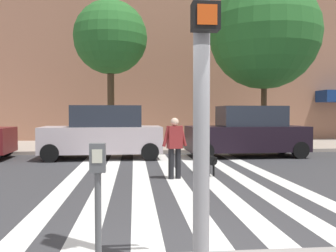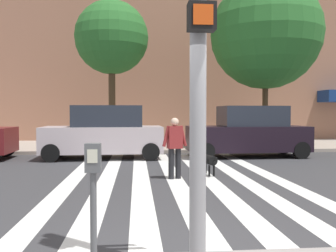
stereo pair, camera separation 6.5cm
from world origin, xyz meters
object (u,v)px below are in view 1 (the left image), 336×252
Objects in this scene: parking_meter_curbside at (98,197)px; parked_car_third_in_line at (247,133)px; parked_car_behind_first at (103,133)px; pedestrian_dog_walker at (175,144)px; street_tree_middle at (265,34)px; dog_on_leash at (206,159)px; street_tree_nearest at (110,38)px.

parked_car_third_in_line is (4.84, 10.99, -0.06)m from parking_meter_curbside.
pedestrian_dog_walker is at bearing -63.61° from parked_car_behind_first.
parked_car_behind_first is at bearing -161.49° from street_tree_middle.
parked_car_third_in_line is at bearing 0.00° from parked_car_behind_first.
dog_on_leash is (0.98, 0.55, -0.48)m from pedestrian_dog_walker.
parking_meter_curbside is 7.39m from dog_on_leash.
parked_car_behind_first reaches higher than parking_meter_curbside.
pedestrian_dog_walker is 1.45× the size of dog_on_leash.
street_tree_middle is at bearing 18.51° from parked_car_behind_first.
pedestrian_dog_walker is (-4.99, -7.00, -4.51)m from street_tree_middle.
street_tree_middle is at bearing -2.98° from street_tree_nearest.
street_tree_nearest is 8.87m from dog_on_leash.
dog_on_leash is at bearing -65.37° from street_tree_nearest.
parking_meter_curbside is 1.20× the size of dog_on_leash.
parking_meter_curbside is 11.02m from parked_car_behind_first.
street_tree_middle is 4.79× the size of pedestrian_dog_walker.
street_tree_nearest is at bearing 87.56° from parked_car_behind_first.
street_tree_nearest is at bearing 106.24° from pedestrian_dog_walker.
street_tree_middle is 6.92× the size of dog_on_leash.
parked_car_third_in_line is 0.71× the size of street_tree_nearest.
parking_meter_curbside is 0.30× the size of parked_car_behind_first.
parking_meter_curbside is 15.50m from street_tree_middle.
street_tree_nearest is at bearing 93.09° from parking_meter_curbside.
street_tree_nearest reaches higher than parking_meter_curbside.
parking_meter_curbside is 12.01m from parked_car_third_in_line.
street_tree_middle is (7.25, 2.43, 4.45)m from parked_car_behind_first.
parked_car_behind_first is at bearing 116.39° from pedestrian_dog_walker.
parking_meter_curbside is 6.57m from pedestrian_dog_walker.
parked_car_third_in_line is at bearing 66.21° from parking_meter_curbside.
street_tree_middle is (1.55, 2.43, 4.46)m from parked_car_third_in_line.
pedestrian_dog_walker is at bearing -125.48° from street_tree_middle.
parking_meter_curbside is 0.17× the size of street_tree_middle.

